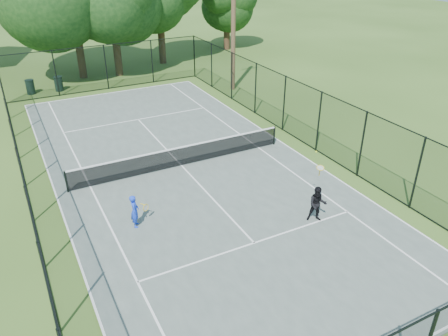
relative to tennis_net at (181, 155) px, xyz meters
name	(u,v)px	position (x,y,z in m)	size (l,w,h in m)	color
ground	(182,167)	(0.00, 0.00, -0.58)	(120.00, 120.00, 0.00)	#37541D
tennis_court	(182,166)	(0.00, 0.00, -0.55)	(11.00, 24.00, 0.06)	#515F57
tennis_net	(181,155)	(0.00, 0.00, 0.00)	(10.08, 0.08, 0.95)	black
fence	(180,137)	(0.00, 0.00, 0.92)	(13.10, 26.10, 3.00)	black
tree_near_mid	(112,5)	(1.61, 16.01, 4.43)	(6.21, 6.21, 8.13)	#332114
tree_far_right	(227,5)	(12.82, 19.85, 3.31)	(4.75, 4.75, 6.28)	#332114
trash_bin_left	(30,87)	(-4.84, 14.30, -0.09)	(0.58, 0.58, 0.96)	black
trash_bin_right	(59,84)	(-3.06, 14.13, -0.08)	(0.58, 0.58, 0.99)	black
utility_pole	(233,31)	(7.55, 9.00, 3.32)	(1.40, 0.30, 7.66)	#4C3823
player_blue	(135,211)	(-3.24, -3.56, 0.11)	(0.80, 0.53, 1.26)	blue
player_black	(317,204)	(2.71, -6.27, 0.18)	(0.84, 1.11, 2.47)	black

